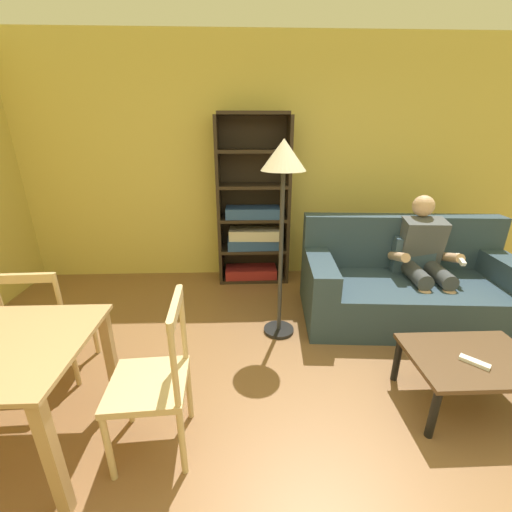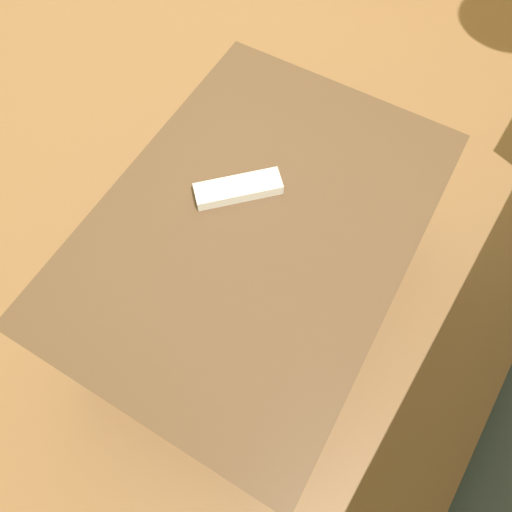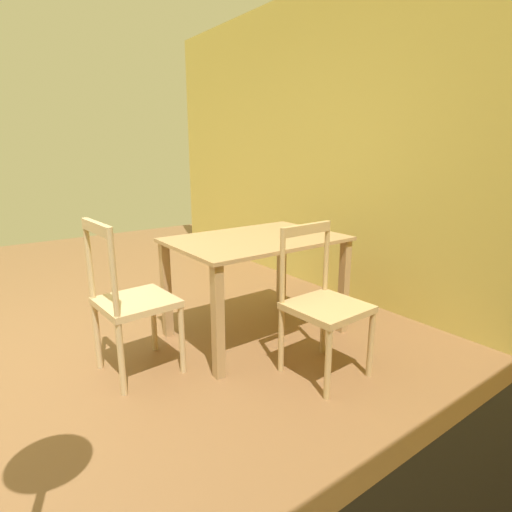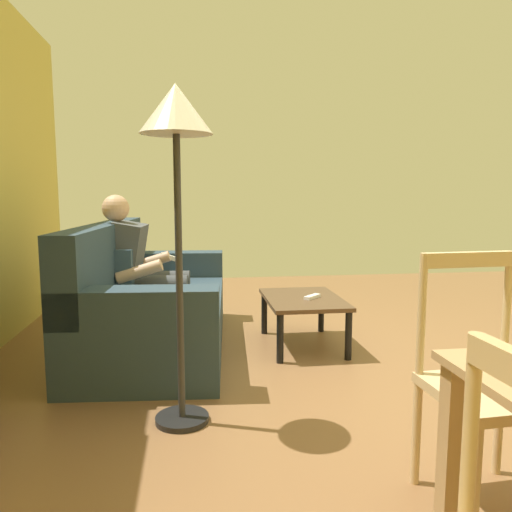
% 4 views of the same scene
% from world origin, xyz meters
% --- Properties ---
extents(ground_plane, '(8.32, 8.32, 0.00)m').
position_xyz_m(ground_plane, '(0.00, 0.00, 0.00)').
color(ground_plane, brown).
extents(wall_back, '(6.32, 0.12, 2.78)m').
position_xyz_m(wall_back, '(0.00, 2.93, 1.39)').
color(wall_back, '#DBC660').
rests_on(wall_back, ground_plane).
extents(couch, '(2.09, 1.13, 0.96)m').
position_xyz_m(couch, '(1.13, 1.74, 0.33)').
color(couch, '#2D4251').
rests_on(couch, ground_plane).
extents(person_lounging, '(0.62, 0.87, 1.18)m').
position_xyz_m(person_lounging, '(1.28, 1.77, 0.60)').
color(person_lounging, '#4C5156').
rests_on(person_lounging, ground_plane).
extents(coffee_table, '(0.81, 0.58, 0.39)m').
position_xyz_m(coffee_table, '(1.00, 0.54, 0.33)').
color(coffee_table, brown).
rests_on(coffee_table, ground_plane).
extents(tv_remote, '(0.15, 0.16, 0.02)m').
position_xyz_m(tv_remote, '(0.96, 0.47, 0.40)').
color(tv_remote, white).
rests_on(tv_remote, coffee_table).
extents(bookshelf, '(0.84, 0.36, 1.96)m').
position_xyz_m(bookshelf, '(-0.37, 2.68, 0.80)').
color(bookshelf, '#2D2319').
rests_on(bookshelf, ground_plane).
extents(dining_chair_near_wall, '(0.44, 0.44, 0.91)m').
position_xyz_m(dining_chair_near_wall, '(-1.93, 0.97, 0.44)').
color(dining_chair_near_wall, tan).
rests_on(dining_chair_near_wall, ground_plane).
extents(dining_chair_facing_couch, '(0.44, 0.44, 0.96)m').
position_xyz_m(dining_chair_facing_couch, '(-1.00, 0.30, 0.46)').
color(dining_chair_facing_couch, '#D1B27F').
rests_on(dining_chair_facing_couch, ground_plane).
extents(floor_lamp, '(0.36, 0.36, 1.72)m').
position_xyz_m(floor_lamp, '(-0.18, 1.46, 1.44)').
color(floor_lamp, black).
rests_on(floor_lamp, ground_plane).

